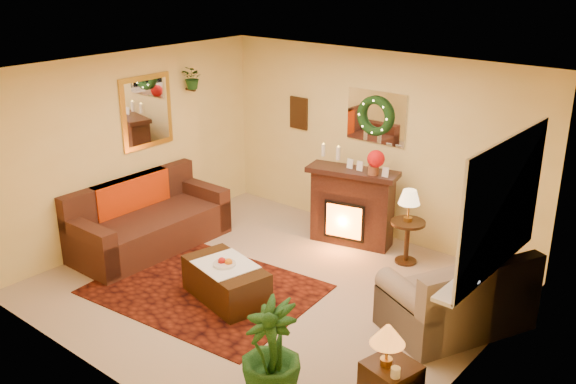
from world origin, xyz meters
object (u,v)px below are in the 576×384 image
Objects in this scene: sofa at (150,218)px; coffee_table at (226,283)px; fireplace at (352,206)px; loveseat at (457,291)px; side_table_round at (407,239)px.

coffee_table is at bearing -11.29° from sofa.
fireplace is 2.33m from loveseat.
loveseat is 1.43× the size of coffee_table.
coffee_table is (-0.23, -2.23, -0.34)m from fireplace.
loveseat is at bearing 11.17° from sofa.
loveseat is (2.07, -1.06, -0.13)m from fireplace.
fireplace reaches higher than side_table_round.
sofa is at bearing -148.00° from side_table_round.
side_table_round is 0.55× the size of coffee_table.
fireplace is 1.90× the size of side_table_round.
sofa is 3.73× the size of side_table_round.
loveseat is at bearing -40.68° from side_table_round.
loveseat is 1.55m from side_table_round.
fireplace is at bearing 176.56° from side_table_round.
coffee_table is (-2.30, -1.17, -0.21)m from loveseat.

